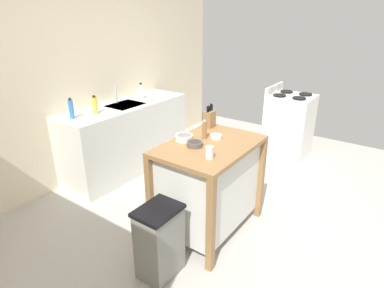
# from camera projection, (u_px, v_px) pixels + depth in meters

# --- Properties ---
(ground_plane) EXTENTS (6.22, 6.22, 0.00)m
(ground_plane) POSITION_uv_depth(u_px,v_px,m) (222.00, 222.00, 3.33)
(ground_plane) COLOR #ADA8A0
(ground_plane) RESTS_ON ground
(wall_back) EXTENTS (5.22, 0.10, 2.60)m
(wall_back) POSITION_uv_depth(u_px,v_px,m) (82.00, 76.00, 3.93)
(wall_back) COLOR beige
(wall_back) RESTS_ON ground
(kitchen_island) EXTENTS (1.02, 0.71, 0.91)m
(kitchen_island) POSITION_uv_depth(u_px,v_px,m) (209.00, 183.00, 3.06)
(kitchen_island) COLOR olive
(kitchen_island) RESTS_ON ground
(knife_block) EXTENTS (0.11, 0.09, 0.25)m
(knife_block) POSITION_uv_depth(u_px,v_px,m) (209.00, 118.00, 3.30)
(knife_block) COLOR olive
(knife_block) RESTS_ON kitchen_island
(bowl_ceramic_wide) EXTENTS (0.14, 0.14, 0.04)m
(bowl_ceramic_wide) POSITION_uv_depth(u_px,v_px,m) (195.00, 144.00, 2.84)
(bowl_ceramic_wide) COLOR #564C47
(bowl_ceramic_wide) RESTS_ON kitchen_island
(bowl_stoneware_deep) EXTENTS (0.11, 0.11, 0.03)m
(bowl_stoneware_deep) POSITION_uv_depth(u_px,v_px,m) (216.00, 136.00, 3.03)
(bowl_stoneware_deep) COLOR silver
(bowl_stoneware_deep) RESTS_ON kitchen_island
(bowl_ceramic_small) EXTENTS (0.16, 0.16, 0.05)m
(bowl_ceramic_small) POSITION_uv_depth(u_px,v_px,m) (184.00, 138.00, 2.98)
(bowl_ceramic_small) COLOR silver
(bowl_ceramic_small) RESTS_ON kitchen_island
(drinking_cup) EXTENTS (0.07, 0.07, 0.11)m
(drinking_cup) POSITION_uv_depth(u_px,v_px,m) (210.00, 152.00, 2.60)
(drinking_cup) COLOR silver
(drinking_cup) RESTS_ON kitchen_island
(pepper_grinder) EXTENTS (0.04, 0.04, 0.19)m
(pepper_grinder) POSITION_uv_depth(u_px,v_px,m) (204.00, 130.00, 2.99)
(pepper_grinder) COLOR olive
(pepper_grinder) RESTS_ON kitchen_island
(trash_bin) EXTENTS (0.36, 0.28, 0.63)m
(trash_bin) POSITION_uv_depth(u_px,v_px,m) (159.00, 242.00, 2.57)
(trash_bin) COLOR slate
(trash_bin) RESTS_ON ground
(sink_counter) EXTENTS (1.83, 0.60, 0.92)m
(sink_counter) POSITION_uv_depth(u_px,v_px,m) (127.00, 137.00, 4.32)
(sink_counter) COLOR silver
(sink_counter) RESTS_ON ground
(sink_faucet) EXTENTS (0.02, 0.02, 0.22)m
(sink_faucet) POSITION_uv_depth(u_px,v_px,m) (116.00, 95.00, 4.17)
(sink_faucet) COLOR #B7BCC1
(sink_faucet) RESTS_ON sink_counter
(bottle_spray_cleaner) EXTENTS (0.05, 0.05, 0.22)m
(bottle_spray_cleaner) POSITION_uv_depth(u_px,v_px,m) (141.00, 91.00, 4.37)
(bottle_spray_cleaner) COLOR white
(bottle_spray_cleaner) RESTS_ON sink_counter
(bottle_hand_soap) EXTENTS (0.05, 0.05, 0.23)m
(bottle_hand_soap) POSITION_uv_depth(u_px,v_px,m) (71.00, 109.00, 3.55)
(bottle_hand_soap) COLOR blue
(bottle_hand_soap) RESTS_ON sink_counter
(bottle_dish_soap) EXTENTS (0.06, 0.06, 0.22)m
(bottle_dish_soap) POSITION_uv_depth(u_px,v_px,m) (95.00, 105.00, 3.73)
(bottle_dish_soap) COLOR yellow
(bottle_dish_soap) RESTS_ON sink_counter
(stove) EXTENTS (0.60, 0.60, 1.04)m
(stove) POSITION_uv_depth(u_px,v_px,m) (289.00, 125.00, 4.75)
(stove) COLOR white
(stove) RESTS_ON ground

